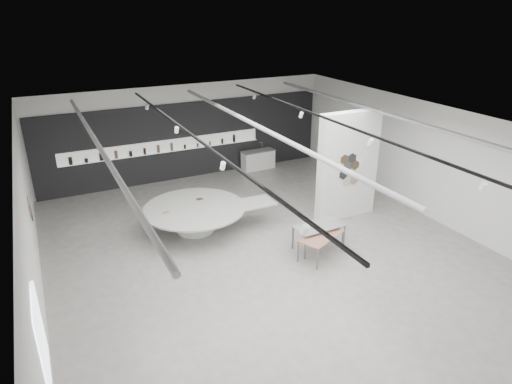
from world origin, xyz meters
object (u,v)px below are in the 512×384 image
display_island (197,215)px  kitchen_counter (258,160)px  sample_table_wood (321,237)px  sample_table_stone (319,228)px  partition_column (348,166)px

display_island → kitchen_counter: kitchen_counter is taller
display_island → kitchen_counter: bearing=45.8°
display_island → sample_table_wood: (2.62, -3.08, 0.08)m
sample_table_wood → sample_table_stone: size_ratio=1.07×
display_island → sample_table_wood: display_island is taller
display_island → sample_table_wood: size_ratio=2.60×
sample_table_stone → partition_column: bearing=36.0°
partition_column → sample_table_wood: size_ratio=2.27×
partition_column → sample_table_stone: 2.77m
partition_column → display_island: (-4.86, 1.18, -1.27)m
sample_table_wood → kitchen_counter: size_ratio=1.08×
partition_column → kitchen_counter: 5.70m
sample_table_stone → kitchen_counter: kitchen_counter is taller
partition_column → sample_table_stone: size_ratio=2.44×
display_island → sample_table_stone: display_island is taller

